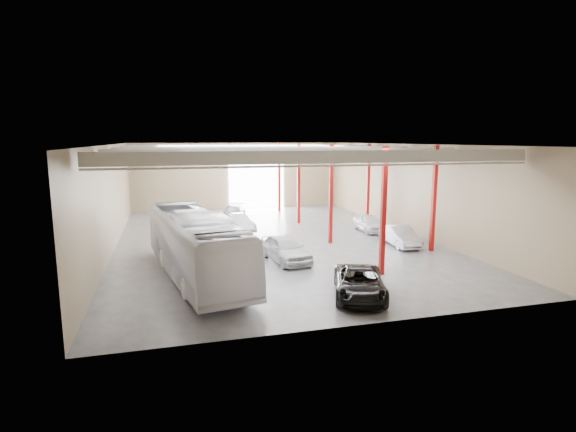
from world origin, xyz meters
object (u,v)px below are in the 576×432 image
car_row_b (237,223)px  car_right_near (400,236)px  car_row_c (233,213)px  coach_bus (196,245)px  car_right_far (369,223)px  car_row_a (285,248)px  black_sedan (360,283)px

car_row_b → car_right_near: 12.98m
car_right_near → car_row_c: bearing=131.0°
coach_bus → car_right_far: bearing=21.5°
car_row_a → car_right_near: car_row_a is taller
car_row_a → car_right_near: (8.81, 1.81, -0.10)m
car_row_a → car_right_near: 8.99m
car_row_c → car_right_far: car_right_far is taller
black_sedan → car_row_c: 22.24m
black_sedan → car_right_near: car_right_near is taller
coach_bus → car_row_a: bearing=7.9°
car_row_c → black_sedan: bearing=-66.9°
coach_bus → car_right_near: bearing=4.1°
car_row_a → car_right_near: size_ratio=1.11×
black_sedan → car_right_near: (7.07, 8.86, 0.01)m
car_row_a → car_row_c: car_row_a is taller
black_sedan → car_row_a: 7.27m
coach_bus → car_row_c: coach_bus is taller
car_row_a → car_right_far: car_row_a is taller
black_sedan → car_row_a: size_ratio=1.05×
car_row_c → car_row_a: bearing=-70.2°
car_row_a → car_row_c: bearing=84.5°
car_right_near → car_right_far: size_ratio=1.06×
black_sedan → car_row_c: bearing=116.7°
coach_bus → car_right_near: (14.25, 3.55, -1.06)m
car_row_b → car_right_far: car_row_b is taller
car_right_near → coach_bus: bearing=-161.5°
car_right_far → car_row_a: bearing=-139.8°
coach_bus → car_right_far: (14.33, 8.75, -1.08)m
car_right_near → car_right_far: bearing=93.6°
black_sedan → car_row_b: bearing=120.3°
car_row_a → coach_bus: bearing=-171.4°
black_sedan → car_row_b: car_row_b is taller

